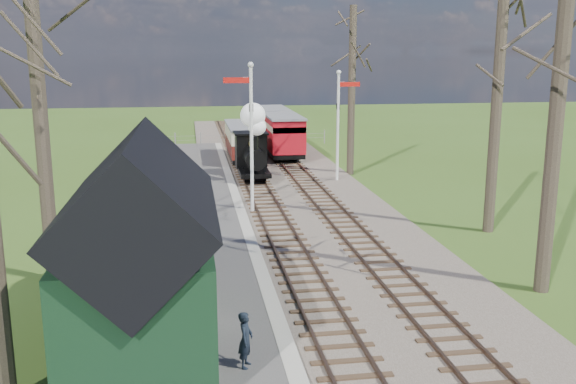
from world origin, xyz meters
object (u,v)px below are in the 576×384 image
at_px(red_carriage_a, 283,135).
at_px(bench, 195,315).
at_px(coach, 243,140).
at_px(sign_board, 210,298).
at_px(red_carriage_b, 272,125).
at_px(semaphore_far, 339,117).
at_px(station_shed, 143,254).
at_px(semaphore_near, 250,127).
at_px(person, 246,340).
at_px(locomotive, 252,146).

bearing_deg(red_carriage_a, bench, -103.01).
distance_m(coach, sign_board, 24.13).
bearing_deg(bench, coach, 82.50).
bearing_deg(coach, red_carriage_b, 67.47).
height_order(semaphore_far, sign_board, semaphore_far).
height_order(coach, sign_board, coach).
distance_m(station_shed, semaphore_near, 12.58).
bearing_deg(person, red_carriage_a, 8.59).
distance_m(red_carriage_b, sign_board, 30.71).
relative_size(red_carriage_b, sign_board, 4.12).
xyz_separation_m(semaphore_near, coach, (0.77, 12.75, -2.25)).
bearing_deg(locomotive, sign_board, -98.94).
bearing_deg(station_shed, semaphore_far, 64.28).
xyz_separation_m(semaphore_far, bench, (-7.58, -17.63, -2.77)).
distance_m(semaphore_far, person, 20.79).
relative_size(semaphore_near, red_carriage_b, 1.19).
bearing_deg(red_carriage_b, red_carriage_a, -90.00).
bearing_deg(semaphore_far, person, -108.53).
distance_m(coach, bench, 24.60).
bearing_deg(station_shed, coach, 80.15).
bearing_deg(locomotive, semaphore_near, -96.46).
distance_m(station_shed, person, 3.01).
height_order(semaphore_far, bench, semaphore_far).
distance_m(semaphore_far, red_carriage_b, 13.26).
distance_m(red_carriage_a, red_carriage_b, 5.50).
bearing_deg(person, station_shed, 72.16).
height_order(semaphore_far, locomotive, semaphore_far).
bearing_deg(red_carriage_b, station_shed, -102.54).
height_order(red_carriage_b, person, red_carriage_b).
distance_m(red_carriage_b, person, 32.94).
xyz_separation_m(semaphore_near, locomotive, (0.76, 6.69, -1.76)).
xyz_separation_m(station_shed, semaphore_near, (3.53, 12.00, 1.35)).
relative_size(coach, person, 5.29).
xyz_separation_m(semaphore_near, red_carriage_b, (3.37, 19.01, -2.10)).
bearing_deg(red_carriage_a, red_carriage_b, 90.00).
height_order(locomotive, person, locomotive).
bearing_deg(sign_board, locomotive, 81.06).
xyz_separation_m(semaphore_near, bench, (-2.44, -11.63, -3.04)).
relative_size(red_carriage_b, person, 4.32).
xyz_separation_m(station_shed, person, (2.11, -1.56, -1.47)).
bearing_deg(red_carriage_b, person, -98.35).
distance_m(semaphore_far, bench, 19.39).
height_order(red_carriage_a, person, red_carriage_a).
distance_m(semaphore_near, locomotive, 6.96).
bearing_deg(semaphore_near, bench, -101.84).
xyz_separation_m(semaphore_far, coach, (-4.37, 6.75, -1.98)).
height_order(locomotive, bench, locomotive).
bearing_deg(bench, red_carriage_a, 76.99).
bearing_deg(sign_board, person, -74.69).
height_order(semaphore_near, red_carriage_b, semaphore_near).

